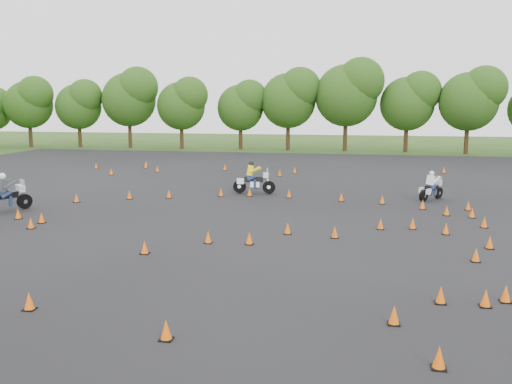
# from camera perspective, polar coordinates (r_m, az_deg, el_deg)

# --- Properties ---
(ground) EXTENTS (140.00, 140.00, 0.00)m
(ground) POSITION_cam_1_polar(r_m,az_deg,el_deg) (22.39, -1.93, -4.63)
(ground) COLOR #2D5119
(ground) RESTS_ON ground
(asphalt_pad) EXTENTS (62.00, 62.00, 0.00)m
(asphalt_pad) POSITION_cam_1_polar(r_m,az_deg,el_deg) (28.14, 0.76, -1.77)
(asphalt_pad) COLOR black
(asphalt_pad) RESTS_ON ground
(treeline) EXTENTS (87.07, 31.86, 10.28)m
(treeline) POSITION_cam_1_polar(r_m,az_deg,el_deg) (56.45, 10.14, 8.13)
(treeline) COLOR #2A4E16
(treeline) RESTS_ON ground
(traffic_cones) EXTENTS (33.02, 32.98, 0.45)m
(traffic_cones) POSITION_cam_1_polar(r_m,az_deg,el_deg) (27.44, 3.42, -1.59)
(traffic_cones) COLOR #FF630A
(traffic_cones) RESTS_ON asphalt_pad
(rider_grey) EXTENTS (1.92, 2.51, 1.90)m
(rider_grey) POSITION_cam_1_polar(r_m,az_deg,el_deg) (30.12, -23.71, 0.02)
(rider_grey) COLOR #3B3F42
(rider_grey) RESTS_ON ground
(rider_yellow) EXTENTS (2.49, 0.87, 1.89)m
(rider_yellow) POSITION_cam_1_polar(r_m,az_deg,el_deg) (32.82, -0.20, 1.46)
(rider_yellow) COLOR yellow
(rider_yellow) RESTS_ON ground
(rider_white) EXTENTS (1.77, 2.03, 1.60)m
(rider_white) POSITION_cam_1_polar(r_m,az_deg,el_deg) (32.20, 17.12, 0.65)
(rider_white) COLOR white
(rider_white) RESTS_ON ground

